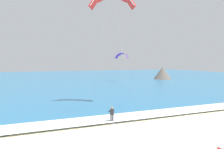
# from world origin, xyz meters

# --- Properties ---
(sea) EXTENTS (200.00, 120.00, 0.20)m
(sea) POSITION_xyz_m (0.00, 70.64, 0.10)
(sea) COLOR teal
(sea) RESTS_ON ground
(surf_foam) EXTENTS (200.00, 2.91, 0.04)m
(surf_foam) POSITION_xyz_m (0.00, 11.64, 0.22)
(surf_foam) COLOR white
(surf_foam) RESTS_ON sea
(surfboard) EXTENTS (0.50, 1.42, 0.09)m
(surfboard) POSITION_xyz_m (0.87, 10.59, 0.03)
(surfboard) COLOR white
(surfboard) RESTS_ON ground
(kitesurfer) EXTENTS (0.55, 0.53, 1.69)m
(kitesurfer) POSITION_xyz_m (0.87, 10.61, 0.94)
(kitesurfer) COLOR #232328
(kitesurfer) RESTS_ON ground
(kite_primary) EXTENTS (6.12, 8.84, 14.52)m
(kite_primary) POSITION_xyz_m (3.96, 18.34, 14.72)
(kite_primary) COLOR red
(kite_distant) EXTENTS (2.84, 4.93, 1.89)m
(kite_distant) POSITION_xyz_m (18.88, 47.91, 8.33)
(kite_distant) COLOR purple
(headland_right) EXTENTS (6.69, 6.84, 4.44)m
(headland_right) POSITION_xyz_m (36.47, 51.98, 1.96)
(headland_right) COLOR #665B51
(headland_right) RESTS_ON ground
(cooler_box) EXTENTS (0.58, 0.38, 0.40)m
(cooler_box) POSITION_xyz_m (5.50, 1.76, 0.20)
(cooler_box) COLOR red
(cooler_box) RESTS_ON ground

